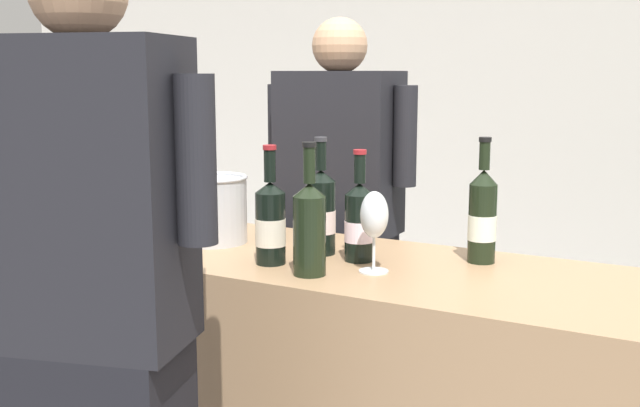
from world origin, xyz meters
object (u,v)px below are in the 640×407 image
object	(u,v)px
wine_bottle_3	(270,222)
person_guest	(98,367)
wine_bottle_4	(310,226)
wine_bottle_5	(359,221)
person_server	(339,257)
wine_bottle_0	(321,212)
wine_bottle_1	(147,183)
wine_bottle_2	(482,216)
ice_bucket	(212,209)
wine_glass	(374,218)

from	to	relation	value
wine_bottle_3	person_guest	distance (m)	0.61
wine_bottle_4	wine_bottle_5	world-z (taller)	wine_bottle_4
wine_bottle_5	person_server	size ratio (longest dim) A/B	0.18
wine_bottle_3	wine_bottle_5	world-z (taller)	wine_bottle_3
wine_bottle_0	person_server	size ratio (longest dim) A/B	0.20
wine_bottle_0	wine_bottle_1	distance (m)	0.78
wine_bottle_2	person_guest	distance (m)	1.05
wine_bottle_5	ice_bucket	bearing A→B (deg)	-179.39
wine_bottle_5	person_guest	bearing A→B (deg)	-111.01
wine_bottle_3	wine_bottle_1	bearing A→B (deg)	156.15
wine_bottle_0	wine_bottle_2	distance (m)	0.44
wine_bottle_5	person_server	bearing A→B (deg)	122.33
ice_bucket	person_server	distance (m)	0.62
wine_bottle_0	ice_bucket	xyz separation A→B (m)	(-0.36, -0.03, -0.02)
wine_bottle_5	wine_bottle_1	bearing A→B (deg)	169.42
ice_bucket	wine_bottle_2	bearing A→B (deg)	10.90
wine_bottle_4	wine_bottle_5	bearing A→B (deg)	76.93
wine_bottle_3	wine_glass	size ratio (longest dim) A/B	1.52
wine_bottle_1	wine_bottle_2	distance (m)	1.19
wine_bottle_1	wine_glass	world-z (taller)	wine_bottle_1
wine_bottle_2	wine_glass	xyz separation A→B (m)	(-0.21, -0.24, 0.01)
wine_bottle_1	wine_bottle_5	size ratio (longest dim) A/B	1.13
wine_bottle_1	person_server	size ratio (longest dim) A/B	0.21
wine_bottle_3	wine_glass	distance (m)	0.28
wine_bottle_3	wine_bottle_4	distance (m)	0.16
wine_glass	wine_bottle_2	bearing A→B (deg)	48.36
person_server	wine_bottle_5	bearing A→B (deg)	-57.67
wine_bottle_4	person_server	xyz separation A→B (m)	(-0.30, 0.74, -0.28)
wine_bottle_2	person_server	size ratio (longest dim) A/B	0.21
ice_bucket	person_guest	size ratio (longest dim) A/B	0.13
wine_bottle_3	wine_bottle_5	distance (m)	0.24
wine_bottle_3	wine_bottle_5	size ratio (longest dim) A/B	1.05
wine_bottle_5	ice_bucket	distance (m)	0.49
ice_bucket	wine_bottle_0	bearing A→B (deg)	4.17
wine_bottle_1	ice_bucket	xyz separation A→B (m)	(0.41, -0.17, -0.03)
wine_bottle_2	wine_bottle_4	size ratio (longest dim) A/B	1.00
wine_bottle_4	person_guest	size ratio (longest dim) A/B	0.20
wine_bottle_3	wine_bottle_4	world-z (taller)	wine_bottle_4
wine_bottle_2	person_guest	size ratio (longest dim) A/B	0.20
wine_bottle_4	wine_bottle_0	bearing A→B (deg)	111.86
wine_bottle_1	wine_glass	size ratio (longest dim) A/B	1.64
person_guest	wine_glass	bearing A→B (deg)	59.88
wine_glass	person_guest	distance (m)	0.75
wine_bottle_3	wine_bottle_4	xyz separation A→B (m)	(0.15, -0.05, 0.01)
wine_bottle_1	person_guest	distance (m)	1.10
ice_bucket	wine_bottle_1	bearing A→B (deg)	157.02
wine_bottle_4	wine_bottle_3	bearing A→B (deg)	161.49
wine_bottle_0	person_server	xyz separation A→B (m)	(-0.22, 0.53, -0.27)
wine_bottle_0	wine_glass	world-z (taller)	wine_bottle_0
wine_bottle_5	person_guest	distance (m)	0.78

